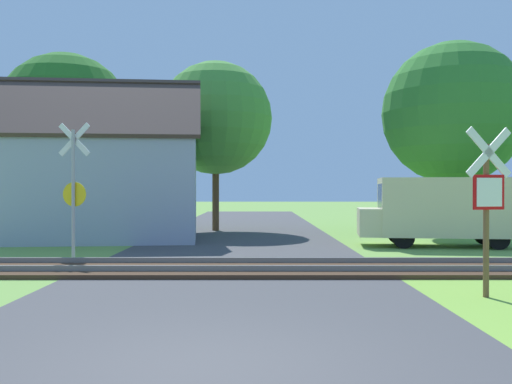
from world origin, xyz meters
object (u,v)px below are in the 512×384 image
object	(u,v)px
house	(99,185)
tree_left	(67,120)
stop_sign_near	(489,200)
crossing_sign_far	(75,185)
tree_right	(455,113)
tree_center	(217,118)
mail_truck	(441,209)

from	to	relation	value
house	tree_left	distance (m)	4.10
stop_sign_near	tree_left	xyz separation A→B (m)	(-11.89, 13.84, 3.08)
tree_left	crossing_sign_far	bearing A→B (deg)	-70.26
stop_sign_near	tree_right	xyz separation A→B (m)	(3.93, 12.99, 3.24)
stop_sign_near	crossing_sign_far	world-z (taller)	crossing_sign_far
stop_sign_near	tree_right	bearing A→B (deg)	-120.65
stop_sign_near	tree_left	size ratio (longest dim) A/B	0.39
crossing_sign_far	tree_left	world-z (taller)	tree_left
stop_sign_near	crossing_sign_far	distance (m)	10.05
crossing_sign_far	tree_center	world-z (taller)	tree_center
stop_sign_near	house	xyz separation A→B (m)	(-9.90, 11.51, 0.35)
tree_left	mail_truck	distance (m)	15.22
tree_center	house	bearing A→B (deg)	-132.34
house	tree_center	bearing A→B (deg)	42.01
stop_sign_near	tree_right	world-z (taller)	tree_right
tree_right	stop_sign_near	bearing A→B (deg)	-106.81
crossing_sign_far	tree_center	bearing A→B (deg)	85.12
tree_center	stop_sign_near	bearing A→B (deg)	-70.05
mail_truck	crossing_sign_far	bearing A→B (deg)	116.62
stop_sign_near	tree_center	distance (m)	17.36
crossing_sign_far	house	world-z (taller)	house
crossing_sign_far	mail_truck	distance (m)	11.39
tree_left	tree_right	xyz separation A→B (m)	(15.81, -0.85, 0.16)
tree_left	tree_center	world-z (taller)	tree_center
stop_sign_near	mail_truck	xyz separation A→B (m)	(2.02, 8.75, -0.44)
tree_left	tree_center	xyz separation A→B (m)	(6.08, 2.16, 0.33)
tree_center	mail_truck	xyz separation A→B (m)	(7.82, -7.25, -3.85)
tree_center	tree_left	bearing A→B (deg)	-160.43
tree_left	tree_center	size ratio (longest dim) A/B	0.98
crossing_sign_far	tree_right	size ratio (longest dim) A/B	0.46
crossing_sign_far	house	xyz separation A→B (m)	(-1.18, 6.52, 0.05)
crossing_sign_far	mail_truck	xyz separation A→B (m)	(10.73, 3.76, -0.75)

